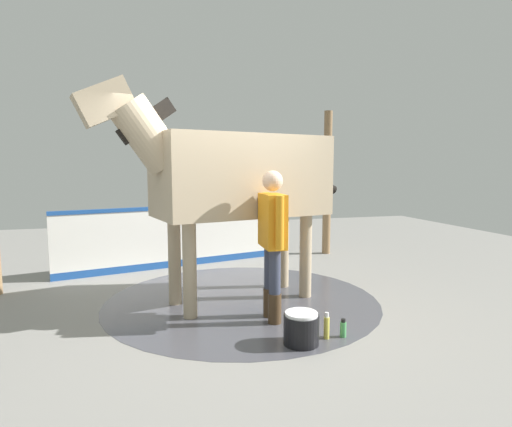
% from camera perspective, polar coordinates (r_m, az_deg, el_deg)
% --- Properties ---
extents(ground_plane, '(16.00, 16.00, 0.02)m').
position_cam_1_polar(ground_plane, '(5.28, -3.79, -12.92)').
color(ground_plane, gray).
extents(wet_patch, '(3.54, 3.54, 0.00)m').
position_cam_1_polar(wet_patch, '(5.58, -1.92, -11.72)').
color(wet_patch, '#4C4C54').
rests_on(wet_patch, ground).
extents(barrier_wall, '(4.22, 1.08, 1.07)m').
position_cam_1_polar(barrier_wall, '(7.44, -9.66, -3.31)').
color(barrier_wall, white).
rests_on(barrier_wall, ground).
extents(roof_post_far, '(0.16, 0.16, 2.82)m').
position_cam_1_polar(roof_post_far, '(8.41, 9.71, 4.09)').
color(roof_post_far, olive).
rests_on(roof_post_far, ground).
extents(horse, '(3.42, 1.47, 2.69)m').
position_cam_1_polar(horse, '(5.25, -3.06, 5.19)').
color(horse, tan).
rests_on(horse, ground).
extents(handler, '(0.24, 0.68, 1.70)m').
position_cam_1_polar(handler, '(4.66, 2.25, -2.92)').
color(handler, '#47331E').
rests_on(handler, ground).
extents(wash_bucket, '(0.35, 0.35, 0.32)m').
position_cam_1_polar(wash_bucket, '(4.26, 6.21, -15.37)').
color(wash_bucket, black).
rests_on(wash_bucket, ground).
extents(bottle_shampoo, '(0.06, 0.06, 0.27)m').
position_cam_1_polar(bottle_shampoo, '(4.42, 9.63, -15.02)').
color(bottle_shampoo, '#D8CC4C').
rests_on(bottle_shampoo, ground).
extents(bottle_spray, '(0.06, 0.06, 0.19)m').
position_cam_1_polar(bottle_spray, '(4.51, 11.83, -15.17)').
color(bottle_spray, '#4CA559').
rests_on(bottle_spray, ground).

